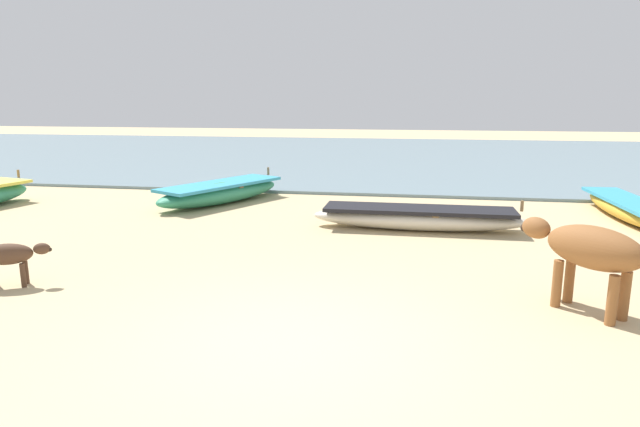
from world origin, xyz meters
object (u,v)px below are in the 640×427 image
Objects in this scene: fishing_boat_0 at (418,217)px; fishing_boat_1 at (629,209)px; cow_second_adult_brown at (589,250)px; calf_near_dark at (9,256)px; fishing_boat_6 at (221,192)px.

fishing_boat_0 is 4.64m from fishing_boat_1.
fishing_boat_1 is at bearing -66.92° from cow_second_adult_brown.
cow_second_adult_brown is at bearing -26.09° from fishing_boat_1.
fishing_boat_6 is at bearing 59.95° from calf_near_dark.
fishing_boat_1 is 6.07m from cow_second_adult_brown.
fishing_boat_6 is (-4.68, 1.93, 0.04)m from fishing_boat_0.
fishing_boat_6 is at bearing 5.24° from cow_second_adult_brown.
fishing_boat_0 is 5.06m from fishing_boat_6.
fishing_boat_1 is 9.00m from fishing_boat_6.
fishing_boat_0 is 4.34m from cow_second_adult_brown.
fishing_boat_1 is 4.51× the size of calf_near_dark.
fishing_boat_6 is 2.78× the size of cow_second_adult_brown.
fishing_boat_6 is 4.27× the size of calf_near_dark.
calf_near_dark is 0.65× the size of cow_second_adult_brown.
fishing_boat_0 is at bearing -71.27° from fishing_boat_1.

